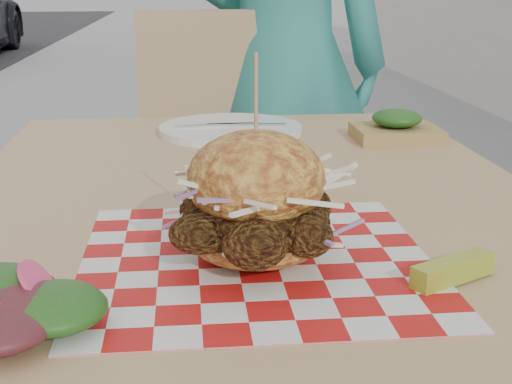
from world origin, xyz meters
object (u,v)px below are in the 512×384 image
(diner, at_px, (282,63))
(patio_chair, at_px, (218,165))
(sandwich, at_px, (256,205))
(patio_table, at_px, (252,256))

(diner, xyz_separation_m, patio_chair, (-0.19, -0.13, -0.25))
(sandwich, bearing_deg, diner, 81.12)
(diner, distance_m, patio_chair, 0.34)
(sandwich, bearing_deg, patio_table, 85.87)
(diner, xyz_separation_m, patio_table, (-0.19, -1.08, -0.13))
(patio_chair, bearing_deg, sandwich, -91.69)
(patio_table, height_order, patio_chair, patio_chair)
(patio_table, distance_m, patio_chair, 0.96)
(patio_table, xyz_separation_m, sandwich, (-0.01, -0.21, 0.14))
(patio_chair, bearing_deg, diner, 34.12)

